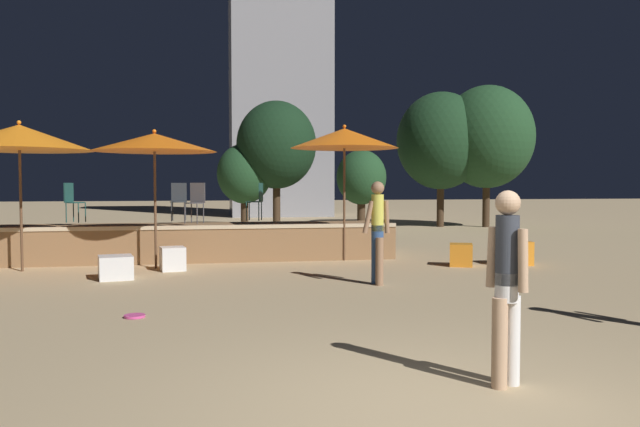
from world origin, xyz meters
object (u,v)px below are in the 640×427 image
(bistro_chair_1, at_px, (72,198))
(cube_seat_1, at_px, (116,267))
(patio_umbrella_1, at_px, (344,138))
(bistro_chair_0, at_px, (258,198))
(bistro_chair_3, at_px, (179,198))
(person_3, at_px, (377,229))
(background_tree_3, at_px, (244,174))
(patio_umbrella_2, at_px, (19,138))
(background_tree_4, at_px, (361,178))
(bistro_chair_2, at_px, (196,199))
(person_1, at_px, (507,283))
(patio_umbrella_0, at_px, (154,143))
(cube_seat_0, at_px, (461,255))
(background_tree_0, at_px, (276,145))
(cube_seat_3, at_px, (514,253))
(cube_seat_2, at_px, (173,259))
(background_tree_2, at_px, (441,141))
(frisbee_disc, at_px, (135,316))
(background_tree_1, at_px, (487,137))

(bistro_chair_1, bearing_deg, cube_seat_1, -138.79)
(patio_umbrella_1, xyz_separation_m, bistro_chair_0, (-1.77, 1.57, -1.32))
(cube_seat_1, distance_m, bistro_chair_3, 4.07)
(person_3, height_order, background_tree_3, background_tree_3)
(patio_umbrella_2, relative_size, background_tree_4, 1.01)
(bistro_chair_3, bearing_deg, bistro_chair_2, -65.54)
(person_1, bearing_deg, bistro_chair_1, -85.80)
(patio_umbrella_0, xyz_separation_m, patio_umbrella_1, (3.98, 0.56, 0.18))
(background_tree_3, bearing_deg, patio_umbrella_0, -102.93)
(patio_umbrella_1, xyz_separation_m, background_tree_3, (-1.56, 9.95, -0.62))
(cube_seat_0, xyz_separation_m, background_tree_0, (-2.53, 11.16, 2.90))
(bistro_chair_2, relative_size, background_tree_0, 0.19)
(patio_umbrella_0, distance_m, cube_seat_3, 7.68)
(patio_umbrella_0, height_order, bistro_chair_2, patio_umbrella_0)
(cube_seat_2, distance_m, background_tree_2, 14.93)
(cube_seat_3, xyz_separation_m, background_tree_3, (-4.89, 11.28, 1.81))
(cube_seat_0, height_order, person_1, person_1)
(person_3, distance_m, frisbee_disc, 4.27)
(cube_seat_1, distance_m, bistro_chair_0, 4.60)
(background_tree_2, height_order, background_tree_3, background_tree_2)
(cube_seat_1, height_order, person_3, person_3)
(bistro_chair_0, bearing_deg, patio_umbrella_2, -48.37)
(patio_umbrella_1, height_order, bistro_chair_0, patio_umbrella_1)
(patio_umbrella_1, xyz_separation_m, bistro_chair_1, (-5.99, 1.69, -1.32))
(cube_seat_1, bearing_deg, bistro_chair_3, 75.98)
(bistro_chair_3, distance_m, background_tree_3, 8.34)
(cube_seat_3, relative_size, frisbee_disc, 2.30)
(patio_umbrella_1, distance_m, cube_seat_2, 4.48)
(person_3, height_order, bistro_chair_1, person_3)
(patio_umbrella_1, xyz_separation_m, patio_umbrella_2, (-6.47, -0.56, -0.11))
(bistro_chair_0, bearing_deg, cube_seat_1, -21.64)
(patio_umbrella_2, xyz_separation_m, frisbee_disc, (2.59, -4.69, -2.55))
(cube_seat_1, xyz_separation_m, background_tree_2, (10.67, 11.81, 3.16))
(bistro_chair_0, height_order, background_tree_4, background_tree_4)
(person_1, distance_m, background_tree_0, 18.54)
(cube_seat_0, distance_m, cube_seat_3, 1.18)
(patio_umbrella_2, height_order, background_tree_2, background_tree_2)
(bistro_chair_0, distance_m, background_tree_3, 8.41)
(patio_umbrella_2, bearing_deg, patio_umbrella_1, 4.92)
(cube_seat_2, xyz_separation_m, bistro_chair_2, (0.43, 1.81, 1.12))
(background_tree_2, bearing_deg, frisbee_disc, -123.36)
(cube_seat_0, distance_m, background_tree_1, 12.64)
(patio_umbrella_0, distance_m, person_1, 8.87)
(patio_umbrella_2, xyz_separation_m, bistro_chair_0, (4.71, 2.13, -1.21))
(frisbee_disc, bearing_deg, cube_seat_3, 28.55)
(person_3, bearing_deg, patio_umbrella_0, -135.34)
(patio_umbrella_0, bearing_deg, cube_seat_0, -7.35)
(bistro_chair_2, bearing_deg, patio_umbrella_2, -129.55)
(patio_umbrella_2, bearing_deg, background_tree_0, 59.58)
(frisbee_disc, bearing_deg, person_1, -45.01)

